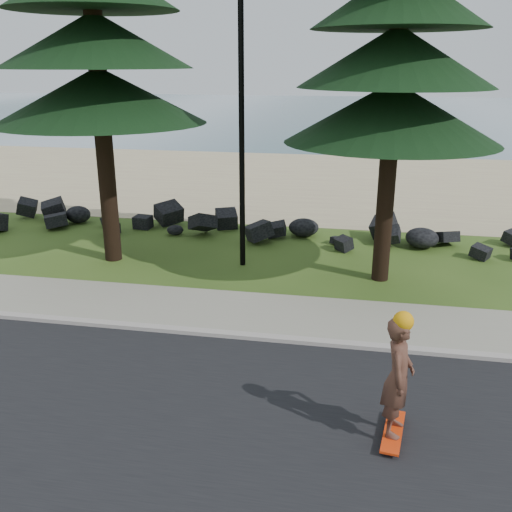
{
  "coord_description": "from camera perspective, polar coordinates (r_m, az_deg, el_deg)",
  "views": [
    {
      "loc": [
        2.9,
        -10.51,
        5.04
      ],
      "look_at": [
        0.95,
        0.0,
        1.37
      ],
      "focal_mm": 40.0,
      "sensor_mm": 36.0,
      "label": 1
    }
  ],
  "objects": [
    {
      "name": "ocean",
      "position": [
        61.79,
        8.05,
        14.06
      ],
      "size": [
        160.0,
        58.0,
        0.01
      ],
      "primitive_type": "cube",
      "color": "#365D68",
      "rests_on": "ground"
    },
    {
      "name": "lamp_post",
      "position": [
        14.04,
        -1.47,
        15.23
      ],
      "size": [
        0.25,
        0.14,
        8.14
      ],
      "color": "black",
      "rests_on": "ground"
    },
    {
      "name": "seawall_boulders",
      "position": [
        17.13,
        0.31,
        1.81
      ],
      "size": [
        60.0,
        2.4,
        1.1
      ],
      "primitive_type": null,
      "color": "black",
      "rests_on": "ground"
    },
    {
      "name": "road",
      "position": [
        8.36,
        -12.81,
        -18.61
      ],
      "size": [
        160.0,
        7.0,
        0.02
      ],
      "primitive_type": "cube",
      "color": "black",
      "rests_on": "ground"
    },
    {
      "name": "beach_sand",
      "position": [
        25.68,
        3.87,
        7.57
      ],
      "size": [
        160.0,
        15.0,
        0.01
      ],
      "primitive_type": "cube",
      "color": "tan",
      "rests_on": "ground"
    },
    {
      "name": "skateboarder",
      "position": [
        8.14,
        14.03,
        -11.69
      ],
      "size": [
        0.5,
        1.06,
        1.93
      ],
      "rotation": [
        0.0,
        0.0,
        1.43
      ],
      "color": "red",
      "rests_on": "ground"
    },
    {
      "name": "kerb",
      "position": [
        11.21,
        -5.67,
        -7.6
      ],
      "size": [
        160.0,
        0.2,
        0.1
      ],
      "primitive_type": "cube",
      "color": "#AEA49C",
      "rests_on": "ground"
    },
    {
      "name": "ground",
      "position": [
        12.01,
        -4.48,
        -5.94
      ],
      "size": [
        160.0,
        160.0,
        0.0
      ],
      "primitive_type": "plane",
      "color": "#324D18",
      "rests_on": "ground"
    },
    {
      "name": "sidewalk",
      "position": [
        12.17,
        -4.24,
        -5.38
      ],
      "size": [
        160.0,
        2.0,
        0.08
      ],
      "primitive_type": "cube",
      "color": "gray",
      "rests_on": "ground"
    }
  ]
}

